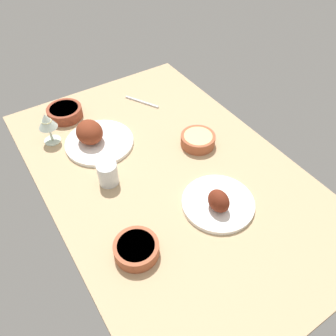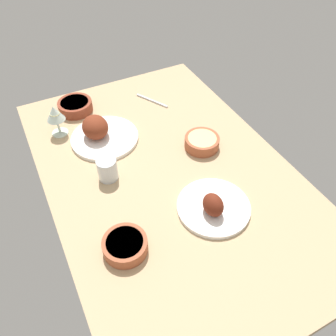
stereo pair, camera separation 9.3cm
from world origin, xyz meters
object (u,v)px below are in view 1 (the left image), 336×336
at_px(bowl_onions, 65,112).
at_px(fork_loose, 142,102).
at_px(bowl_potatoes, 198,140).
at_px(wine_glass, 47,122).
at_px(plate_far_side, 95,137).
at_px(plate_center_main, 218,202).
at_px(bowl_pasta, 136,249).
at_px(water_tumbler, 108,174).

relative_size(bowl_onions, fork_loose, 0.86).
relative_size(bowl_potatoes, wine_glass, 1.02).
distance_m(bowl_potatoes, bowl_onions, 0.62).
relative_size(plate_far_side, wine_glass, 2.02).
xyz_separation_m(plate_center_main, bowl_pasta, (0.01, -0.33, 0.00)).
distance_m(bowl_pasta, bowl_onions, 0.79).
relative_size(plate_far_side, bowl_potatoes, 1.99).
bearing_deg(bowl_potatoes, plate_center_main, -23.97).
xyz_separation_m(plate_far_side, fork_loose, (-0.15, 0.31, -0.03)).
xyz_separation_m(plate_center_main, bowl_potatoes, (-0.30, 0.13, 0.00)).
xyz_separation_m(plate_far_side, bowl_onions, (-0.24, -0.04, -0.01)).
height_order(bowl_onions, fork_loose, bowl_onions).
xyz_separation_m(plate_far_side, bowl_potatoes, (0.24, 0.36, -0.01)).
relative_size(bowl_onions, water_tumbler, 1.73).
height_order(bowl_potatoes, water_tumbler, water_tumbler).
distance_m(bowl_pasta, fork_loose, 0.81).
relative_size(bowl_pasta, fork_loose, 0.79).
bearing_deg(bowl_pasta, wine_glass, -176.57).
height_order(bowl_onions, water_tumbler, water_tumbler).
bearing_deg(bowl_pasta, plate_center_main, 91.04).
height_order(plate_center_main, bowl_potatoes, plate_center_main).
xyz_separation_m(bowl_pasta, bowl_onions, (-0.79, 0.07, 0.00)).
height_order(plate_far_side, wine_glass, wine_glass).
height_order(plate_far_side, water_tumbler, plate_far_side).
distance_m(plate_center_main, plate_far_side, 0.58).
height_order(plate_far_side, bowl_potatoes, plate_far_side).
distance_m(bowl_onions, water_tumbler, 0.47).
bearing_deg(bowl_pasta, plate_far_side, 168.88).
bearing_deg(water_tumbler, bowl_onions, 178.85).
bearing_deg(wine_glass, bowl_potatoes, 55.04).
relative_size(plate_center_main, fork_loose, 1.41).
height_order(wine_glass, water_tumbler, wine_glass).
xyz_separation_m(bowl_pasta, water_tumbler, (-0.32, 0.06, 0.02)).
height_order(bowl_pasta, bowl_onions, bowl_onions).
relative_size(water_tumbler, fork_loose, 0.49).
distance_m(bowl_potatoes, wine_glass, 0.62).
bearing_deg(water_tumbler, plate_far_side, 168.09).
bearing_deg(wine_glass, plate_center_main, 29.49).
xyz_separation_m(bowl_onions, fork_loose, (0.09, 0.35, -0.02)).
relative_size(bowl_pasta, bowl_potatoes, 1.00).
xyz_separation_m(bowl_onions, wine_glass, (0.13, -0.11, 0.07)).
relative_size(wine_glass, fork_loose, 0.77).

